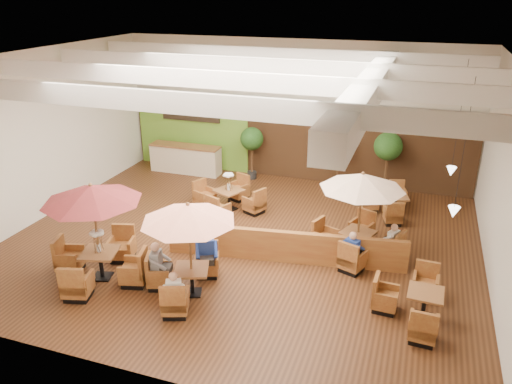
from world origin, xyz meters
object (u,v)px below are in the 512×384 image
at_px(table_3, 229,198).
at_px(topiary_0, 252,141).
at_px(table_1, 187,229).
at_px(diner_3, 353,247).
at_px(topiary_2, 388,149).
at_px(table_0, 94,216).
at_px(table_4, 412,303).
at_px(table_2, 361,199).
at_px(topiary_1, 339,147).
at_px(diner_2, 158,261).
at_px(diner_0, 174,288).
at_px(booth_divider, 284,246).
at_px(diner_4, 392,238).
at_px(diner_1, 206,250).
at_px(service_counter, 186,159).
at_px(table_5, 388,204).

distance_m(table_3, topiary_0, 3.40).
distance_m(table_1, diner_3, 4.58).
bearing_deg(topiary_2, table_0, -128.04).
distance_m(table_1, table_4, 5.68).
xyz_separation_m(table_0, table_2, (6.31, 3.46, -0.07)).
relative_size(topiary_0, diner_3, 2.83).
height_order(topiary_2, diner_3, topiary_2).
distance_m(table_2, topiary_1, 5.20).
bearing_deg(topiary_2, diner_2, -120.40).
height_order(topiary_2, diner_0, topiary_2).
bearing_deg(table_2, booth_divider, -130.89).
bearing_deg(diner_3, table_3, 170.07).
distance_m(table_0, diner_4, 8.12).
height_order(table_4, diner_2, diner_2).
height_order(table_0, topiary_2, table_0).
bearing_deg(topiary_0, diner_1, -79.93).
relative_size(booth_divider, diner_1, 7.93).
distance_m(table_1, diner_1, 1.41).
xyz_separation_m(service_counter, table_3, (3.14, -2.98, -0.16)).
bearing_deg(diner_3, diner_2, -132.08).
xyz_separation_m(topiary_2, diner_4, (0.66, -4.97, -1.07)).
bearing_deg(topiary_0, table_2, -44.91).
relative_size(topiary_1, diner_1, 2.62).
bearing_deg(diner_4, topiary_0, 77.56).
relative_size(booth_divider, diner_2, 8.12).
relative_size(topiary_2, diner_4, 3.41).
bearing_deg(table_3, table_0, -82.52).
relative_size(table_5, topiary_1, 1.07).
relative_size(table_0, table_1, 1.06).
bearing_deg(table_4, table_2, 126.13).
bearing_deg(diner_1, table_2, -172.09).
bearing_deg(diner_0, topiary_1, 51.70).
bearing_deg(table_1, diner_4, 15.84).
height_order(booth_divider, table_3, table_3).
distance_m(table_1, diner_0, 1.45).
bearing_deg(table_2, topiary_0, 155.59).
bearing_deg(diner_4, diner_3, 162.52).
relative_size(table_0, diner_1, 3.28).
relative_size(table_0, topiary_2, 1.17).
xyz_separation_m(table_1, topiary_1, (2.22, 8.34, -0.17)).
relative_size(topiary_0, topiary_1, 0.95).
xyz_separation_m(booth_divider, table_2, (1.90, 1.04, 1.30)).
bearing_deg(diner_2, diner_1, 121.44).
bearing_deg(booth_divider, topiary_0, 108.58).
distance_m(service_counter, topiary_1, 6.45).
bearing_deg(topiary_1, topiary_2, -0.00).
bearing_deg(table_0, table_1, -13.40).
distance_m(table_5, diner_2, 8.47).
height_order(table_3, table_4, table_3).
xyz_separation_m(table_1, topiary_0, (-1.25, 8.34, -0.25)).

